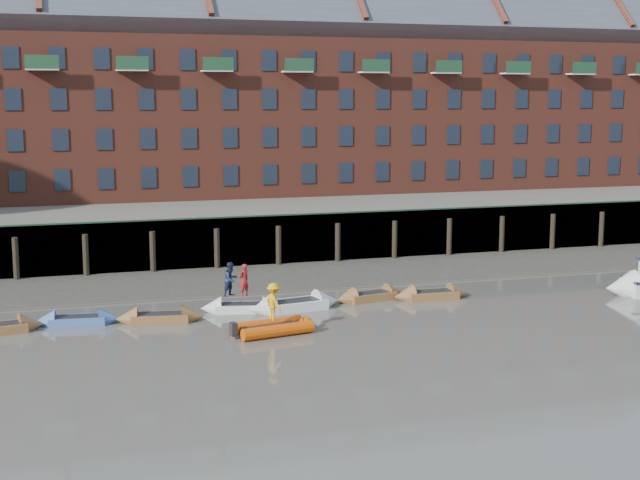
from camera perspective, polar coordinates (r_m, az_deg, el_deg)
name	(u,v)px	position (r m, az deg, el deg)	size (l,w,h in m)	color
ground	(364,364)	(36.62, 2.86, -7.95)	(220.00, 220.00, 0.00)	#5B564E
foreshore	(262,279)	(53.37, -3.74, -2.50)	(110.00, 8.00, 0.50)	#3D382F
mud_band	(276,291)	(50.14, -2.84, -3.26)	(110.00, 1.60, 0.10)	#4C4336
river_wall	(246,241)	(57.29, -4.77, -0.09)	(110.00, 1.23, 3.30)	#2D2A26
bank_terrace	(209,215)	(70.52, -7.13, 1.61)	(110.00, 28.00, 3.20)	#5E594D
apartment_terrace	(204,70)	(70.93, -7.46, 10.74)	(80.60, 15.56, 20.98)	brown
rowboat_1	(77,320)	(44.24, -15.27, -4.98)	(4.13, 1.57, 1.17)	#3F60A3
rowboat_2	(160,318)	(43.85, -10.21, -4.91)	(4.36, 1.86, 1.22)	brown
rowboat_3	(242,308)	(45.37, -5.01, -4.33)	(4.33, 2.04, 1.21)	silver
rowboat_4	(295,305)	(45.56, -1.63, -4.19)	(5.14, 2.28, 1.44)	silver
rowboat_5	(370,296)	(47.82, 3.25, -3.61)	(4.31, 1.97, 1.21)	brown
rowboat_6	(432,295)	(48.42, 7.15, -3.50)	(4.33, 1.37, 1.25)	brown
rib_tender	(275,327)	(41.19, -2.87, -5.60)	(3.89, 2.40, 0.66)	#CA4505
person_rower_a	(244,280)	(45.04, -4.89, -2.57)	(0.60, 0.40, 1.65)	maroon
person_rower_b	(231,279)	(45.08, -5.72, -2.51)	(0.85, 0.66, 1.74)	#19233F
person_rib_crew	(274,302)	(40.88, -2.98, -3.97)	(1.13, 0.65, 1.75)	orange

